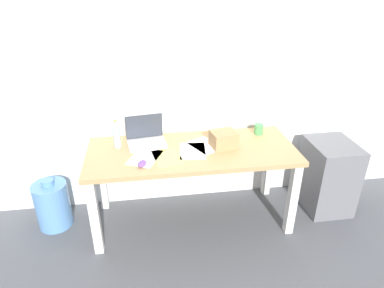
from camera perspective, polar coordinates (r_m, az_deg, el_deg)
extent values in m
plane|color=#515459|center=(3.24, 0.00, -12.40)|extent=(8.00, 8.00, 0.00)
cube|color=white|center=(3.01, -1.20, 12.49)|extent=(5.20, 0.08, 2.60)
cube|color=tan|center=(2.84, 0.00, -1.26)|extent=(1.74, 0.72, 0.04)
cube|color=silver|center=(2.80, -16.06, -11.83)|extent=(0.07, 0.07, 0.69)
cube|color=silver|center=(3.01, 16.55, -8.93)|extent=(0.07, 0.07, 0.69)
cube|color=silver|center=(3.29, -14.99, -5.38)|extent=(0.07, 0.07, 0.69)
cube|color=silver|center=(3.46, 12.67, -3.32)|extent=(0.07, 0.07, 0.69)
cube|color=silver|center=(2.93, -7.57, 0.02)|extent=(0.35, 0.26, 0.02)
cube|color=#333842|center=(2.98, -8.06, 2.97)|extent=(0.32, 0.06, 0.22)
cylinder|color=#99B7C1|center=(2.90, -12.53, 1.01)|extent=(0.06, 0.06, 0.17)
cylinder|color=#99B7C1|center=(2.85, -12.77, 3.17)|extent=(0.02, 0.02, 0.07)
cylinder|color=gold|center=(2.83, -12.84, 3.85)|extent=(0.03, 0.03, 0.01)
ellipsoid|color=#724799|center=(2.62, -8.42, -3.30)|extent=(0.09, 0.11, 0.03)
cube|color=tan|center=(2.86, 5.34, 0.81)|extent=(0.24, 0.21, 0.14)
cylinder|color=#4C9E56|center=(3.15, 11.16, 2.48)|extent=(0.08, 0.08, 0.09)
cube|color=white|center=(2.80, 0.06, -1.18)|extent=(0.24, 0.32, 0.00)
cube|color=white|center=(2.90, 2.23, -0.21)|extent=(0.32, 0.36, 0.00)
cube|color=#F4E06B|center=(2.71, -4.13, -2.29)|extent=(0.25, 0.33, 0.00)
cube|color=white|center=(2.73, -7.93, -2.24)|extent=(0.32, 0.36, 0.00)
cylinder|color=#598CC6|center=(3.29, -22.42, -9.46)|extent=(0.30, 0.30, 0.42)
cylinder|color=#598CC6|center=(3.16, -23.16, -5.97)|extent=(0.10, 0.10, 0.05)
cube|color=slate|center=(3.45, 21.87, -4.98)|extent=(0.40, 0.48, 0.68)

